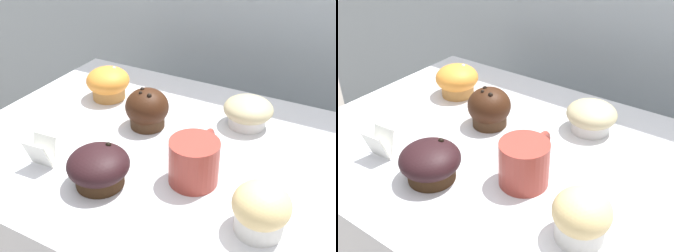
{
  "view_description": "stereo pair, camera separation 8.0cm",
  "coord_description": "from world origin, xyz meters",
  "views": [
    {
      "loc": [
        0.25,
        -0.59,
        1.37
      ],
      "look_at": [
        -0.07,
        0.01,
        0.95
      ],
      "focal_mm": 42.0,
      "sensor_mm": 36.0,
      "label": 1
    },
    {
      "loc": [
        0.32,
        -0.55,
        1.37
      ],
      "look_at": [
        -0.07,
        0.01,
        0.95
      ],
      "focal_mm": 42.0,
      "sensor_mm": 36.0,
      "label": 2
    }
  ],
  "objects": [
    {
      "name": "wall_back",
      "position": [
        0.0,
        0.6,
        0.9
      ],
      "size": [
        3.2,
        0.1,
        1.8
      ],
      "primitive_type": "cube",
      "color": "#A8B2B7",
      "rests_on": "ground"
    },
    {
      "name": "muffin_front_center",
      "position": [
        0.05,
        0.16,
        0.94
      ],
      "size": [
        0.11,
        0.11,
        0.07
      ],
      "color": "silver",
      "rests_on": "display_counter"
    },
    {
      "name": "muffin_back_left",
      "position": [
        -0.12,
        -0.16,
        0.94
      ],
      "size": [
        0.11,
        0.11,
        0.07
      ],
      "color": "#362111",
      "rests_on": "display_counter"
    },
    {
      "name": "muffin_back_right",
      "position": [
        -0.31,
        0.12,
        0.94
      ],
      "size": [
        0.11,
        0.11,
        0.08
      ],
      "color": "#BF803F",
      "rests_on": "display_counter"
    },
    {
      "name": "muffin_front_left",
      "position": [
        -0.15,
        0.05,
        0.95
      ],
      "size": [
        0.1,
        0.1,
        0.09
      ],
      "color": "#412A19",
      "rests_on": "display_counter"
    },
    {
      "name": "muffin_front_right",
      "position": [
        0.17,
        -0.13,
        0.95
      ],
      "size": [
        0.09,
        0.09,
        0.09
      ],
      "color": "silver",
      "rests_on": "display_counter"
    },
    {
      "name": "coffee_cup",
      "position": [
        0.02,
        -0.07,
        0.95
      ],
      "size": [
        0.09,
        0.14,
        0.08
      ],
      "color": "#99382D",
      "rests_on": "display_counter"
    },
    {
      "name": "price_card",
      "position": [
        -0.25,
        -0.17,
        0.93
      ],
      "size": [
        0.05,
        0.05,
        0.06
      ],
      "color": "white",
      "rests_on": "display_counter"
    }
  ]
}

